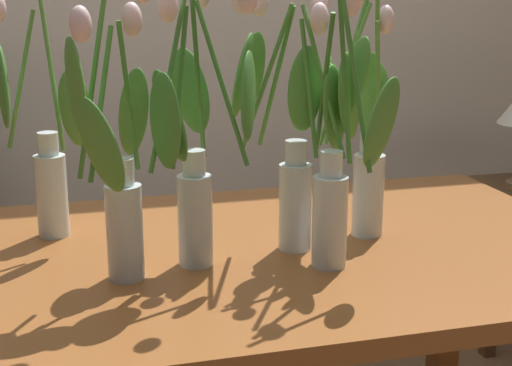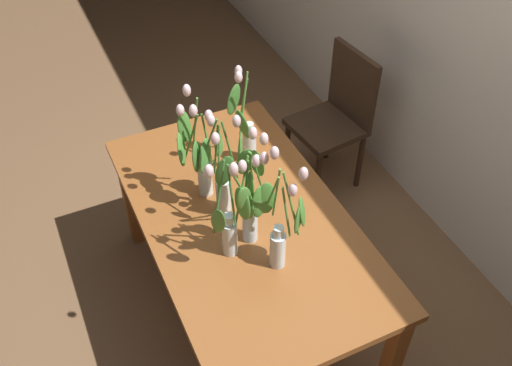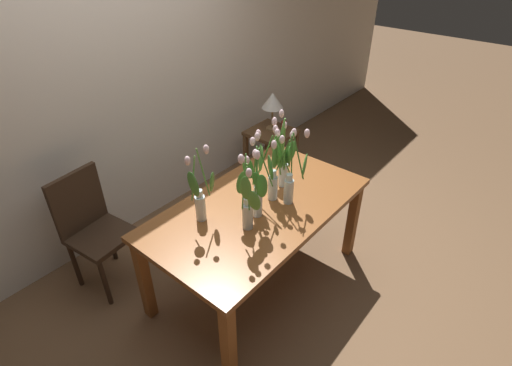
% 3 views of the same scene
% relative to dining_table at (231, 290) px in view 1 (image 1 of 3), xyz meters
% --- Properties ---
extents(dining_table, '(1.60, 0.90, 0.74)m').
position_rel_dining_table_xyz_m(dining_table, '(0.00, 0.00, 0.00)').
color(dining_table, brown).
rests_on(dining_table, ground).
extents(tulip_vase_0, '(0.25, 0.24, 0.56)m').
position_rel_dining_table_xyz_m(tulip_vase_0, '(-0.09, -0.07, 0.32)').
color(tulip_vase_0, silver).
rests_on(tulip_vase_0, dining_table).
extents(tulip_vase_1, '(0.21, 0.21, 0.57)m').
position_rel_dining_table_xyz_m(tulip_vase_1, '(0.29, 0.03, 0.31)').
color(tulip_vase_1, silver).
rests_on(tulip_vase_1, dining_table).
extents(tulip_vase_2, '(0.20, 0.14, 0.56)m').
position_rel_dining_table_xyz_m(tulip_vase_2, '(-0.36, 0.18, 0.27)').
color(tulip_vase_2, silver).
rests_on(tulip_vase_2, dining_table).
extents(tulip_vase_3, '(0.19, 0.24, 0.57)m').
position_rel_dining_table_xyz_m(tulip_vase_3, '(0.18, -0.13, 0.30)').
color(tulip_vase_3, silver).
rests_on(tulip_vase_3, dining_table).
extents(tulip_vase_4, '(0.28, 0.22, 0.54)m').
position_rel_dining_table_xyz_m(tulip_vase_4, '(0.13, -0.03, 0.32)').
color(tulip_vase_4, silver).
rests_on(tulip_vase_4, dining_table).
extents(tulip_vase_5, '(0.17, 0.23, 0.58)m').
position_rel_dining_table_xyz_m(tulip_vase_5, '(-0.24, -0.11, 0.30)').
color(tulip_vase_5, silver).
rests_on(tulip_vase_5, dining_table).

